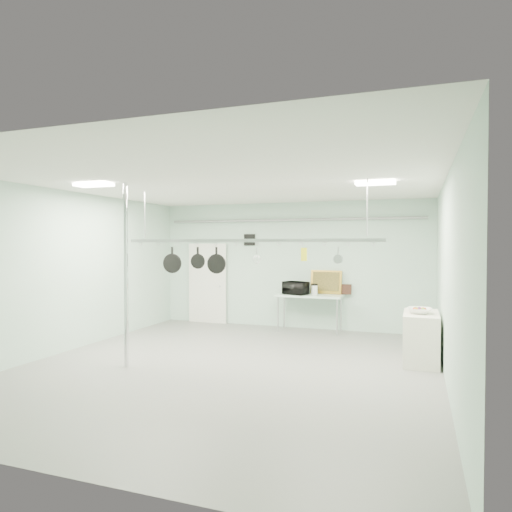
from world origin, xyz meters
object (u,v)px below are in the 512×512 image
at_px(fruit_bowl, 420,311).
at_px(skillet_right, 216,260).
at_px(skillet_left, 172,260).
at_px(chrome_pole, 126,275).
at_px(side_cabinet, 421,338).
at_px(microwave, 296,288).
at_px(prep_table, 310,297).
at_px(coffee_canister, 314,290).
at_px(skillet_mid, 198,257).
at_px(pot_rack, 246,239).

bearing_deg(fruit_bowl, skillet_right, -164.30).
height_order(fruit_bowl, skillet_right, skillet_right).
bearing_deg(skillet_left, chrome_pole, -121.33).
bearing_deg(chrome_pole, skillet_right, 34.40).
relative_size(side_cabinet, skillet_left, 2.48).
relative_size(side_cabinet, microwave, 2.11).
height_order(chrome_pole, side_cabinet, chrome_pole).
bearing_deg(side_cabinet, fruit_bowl, -104.95).
xyz_separation_m(prep_table, skillet_right, (-0.99, -3.30, 1.01)).
height_order(coffee_canister, skillet_right, skillet_right).
xyz_separation_m(microwave, skillet_mid, (-1.05, -3.19, 0.83)).
height_order(microwave, skillet_mid, skillet_mid).
bearing_deg(fruit_bowl, prep_table, 137.42).
xyz_separation_m(chrome_pole, fruit_bowl, (4.82, 1.89, -0.65)).
height_order(chrome_pole, prep_table, chrome_pole).
distance_m(pot_rack, fruit_bowl, 3.34).
height_order(prep_table, fruit_bowl, fruit_bowl).
bearing_deg(prep_table, skillet_mid, -112.46).
relative_size(side_cabinet, coffee_canister, 5.36).
relative_size(prep_table, skillet_right, 3.23).
height_order(side_cabinet, skillet_right, skillet_right).
height_order(coffee_canister, skillet_left, skillet_left).
height_order(side_cabinet, coffee_canister, coffee_canister).
xyz_separation_m(prep_table, skillet_mid, (-1.36, -3.30, 1.06)).
bearing_deg(pot_rack, skillet_right, 180.00).
xyz_separation_m(prep_table, coffee_canister, (0.11, 0.03, 0.18)).
bearing_deg(skillet_right, prep_table, 70.33).
bearing_deg(chrome_pole, side_cabinet, 22.41).
bearing_deg(prep_table, chrome_pole, -118.71).
height_order(microwave, fruit_bowl, microwave).
relative_size(skillet_mid, skillet_right, 0.77).
bearing_deg(chrome_pole, prep_table, 61.29).
distance_m(side_cabinet, skillet_left, 4.79).
bearing_deg(coffee_canister, skillet_left, -121.17).
bearing_deg(prep_table, skillet_right, -106.63).
relative_size(chrome_pole, side_cabinet, 2.67).
bearing_deg(skillet_mid, prep_table, 62.88).
bearing_deg(skillet_left, fruit_bowl, 5.03).
relative_size(chrome_pole, fruit_bowl, 7.61).
bearing_deg(chrome_pole, coffee_canister, 60.31).
bearing_deg(side_cabinet, microwave, 143.93).
height_order(coffee_canister, skillet_mid, skillet_mid).
height_order(fruit_bowl, skillet_mid, skillet_mid).
xyz_separation_m(pot_rack, skillet_mid, (-0.96, 0.00, -0.33)).
distance_m(chrome_pole, fruit_bowl, 5.22).
height_order(side_cabinet, fruit_bowl, fruit_bowl).
xyz_separation_m(side_cabinet, skillet_right, (-3.54, -1.10, 1.39)).
xyz_separation_m(coffee_canister, fruit_bowl, (2.41, -2.35, -0.07)).
distance_m(fruit_bowl, skillet_left, 4.62).
bearing_deg(microwave, fruit_bowl, 161.98).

